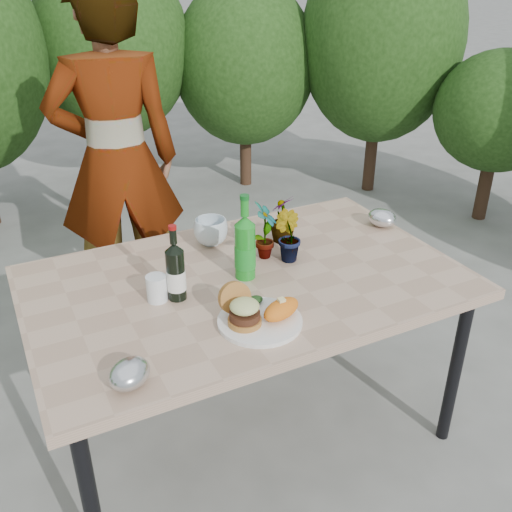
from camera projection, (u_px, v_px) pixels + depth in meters
name	position (u px, v px, depth m)	size (l,w,h in m)	color
ground	(248.00, 427.00, 2.48)	(80.00, 80.00, 0.00)	slate
patio_table	(247.00, 291.00, 2.16)	(1.60, 1.00, 0.75)	tan
shrub_hedge	(155.00, 86.00, 3.49)	(6.74, 4.96, 2.06)	#382316
dinner_plate	(260.00, 321.00, 1.87)	(0.28, 0.28, 0.01)	white
burger_stack	(242.00, 309.00, 1.83)	(0.11, 0.16, 0.11)	#B7722D
sweet_potato	(281.00, 309.00, 1.86)	(0.15, 0.08, 0.06)	orange
grilled_veg	(252.00, 301.00, 1.94)	(0.08, 0.05, 0.03)	olive
wine_bottle	(176.00, 272.00, 1.96)	(0.07, 0.07, 0.28)	black
sparkling_water	(245.00, 248.00, 2.09)	(0.08, 0.08, 0.33)	#18861F
plastic_cup	(157.00, 288.00, 1.97)	(0.07, 0.07, 0.10)	white
seedling_left	(265.00, 231.00, 2.22)	(0.13, 0.08, 0.24)	#2A571D
seedling_mid	(287.00, 236.00, 2.22)	(0.11, 0.09, 0.20)	#2F6021
seedling_right	(283.00, 219.00, 2.37)	(0.11, 0.11, 0.20)	#27561D
blue_bowl	(211.00, 232.00, 2.36)	(0.14, 0.14, 0.11)	silver
foil_packet_left	(129.00, 373.00, 1.58)	(0.13, 0.11, 0.08)	silver
foil_packet_right	(382.00, 218.00, 2.52)	(0.13, 0.11, 0.08)	silver
person	(117.00, 162.00, 2.89)	(0.65, 0.43, 1.78)	#9C664E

